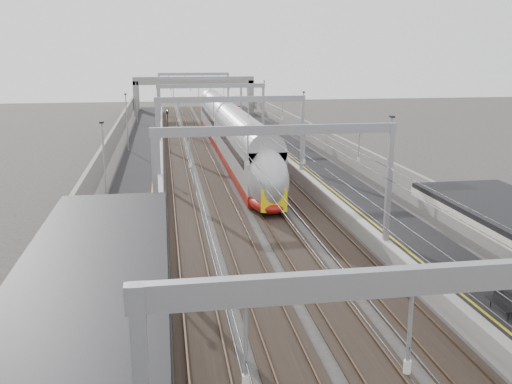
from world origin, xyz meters
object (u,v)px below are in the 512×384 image
object	(u,v)px
train	(231,137)
overbridge	(194,85)
bench	(502,302)
signal_green	(167,116)

from	to	relation	value
train	overbridge	bearing A→B (deg)	91.90
bench	signal_green	world-z (taller)	signal_green
bench	signal_green	bearing A→B (deg)	101.36
overbridge	signal_green	bearing A→B (deg)	-101.89
bench	signal_green	xyz separation A→B (m)	(-12.62, 62.83, 0.89)
overbridge	signal_green	xyz separation A→B (m)	(-5.20, -24.69, -2.89)
overbridge	bench	bearing A→B (deg)	-85.15
overbridge	signal_green	world-z (taller)	overbridge
bench	signal_green	size ratio (longest dim) A/B	0.49
overbridge	bench	distance (m)	87.92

